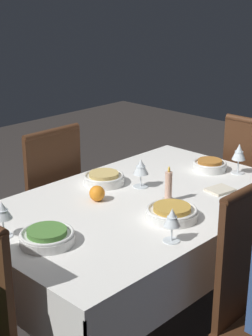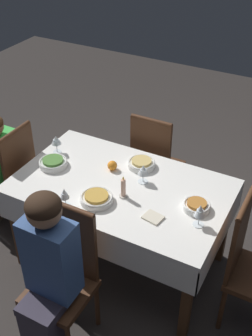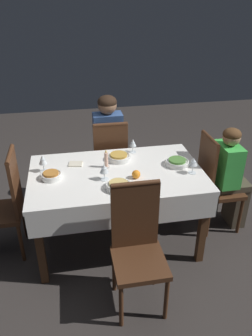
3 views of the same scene
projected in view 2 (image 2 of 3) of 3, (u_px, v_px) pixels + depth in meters
ground_plane at (122, 260)px, 3.32m from camera, size 8.00×8.00×0.00m
dining_table at (121, 195)px, 2.93m from camera, size 1.47×0.90×0.75m
chair_north at (65, 272)px, 2.55m from camera, size 0.37×0.38×0.98m
chair_east at (13, 178)px, 3.33m from camera, size 0.38×0.37×0.98m
chair_west at (250, 263)px, 2.61m from camera, size 0.38×0.37×0.98m
chair_south at (154, 162)px, 3.50m from camera, size 0.37×0.38×0.98m
person_adult_denim at (47, 272)px, 2.36m from camera, size 0.30×0.34×1.19m
bowl_north at (97, 198)px, 2.72m from camera, size 0.21×0.21×0.06m
wine_glass_north at (64, 194)px, 2.65m from camera, size 0.06×0.06×0.13m
bowl_east at (53, 163)px, 3.05m from camera, size 0.21×0.21×0.06m
wine_glass_east at (56, 141)px, 3.15m from camera, size 0.08×0.08×0.14m
bowl_west at (197, 206)px, 2.66m from camera, size 0.17×0.17×0.06m
wine_glass_west at (200, 211)px, 2.50m from camera, size 0.07×0.07×0.16m
bowl_south at (142, 163)px, 3.04m from camera, size 0.20×0.20×0.06m
wine_glass_south at (143, 170)px, 2.85m from camera, size 0.07×0.07×0.14m
candle_centerpiece at (123, 189)px, 2.74m from camera, size 0.06×0.06×0.16m
orange_fruit at (112, 166)px, 3.01m from camera, size 0.07×0.07×0.07m
napkin_red_folded at (153, 217)px, 2.61m from camera, size 0.13×0.12×0.01m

